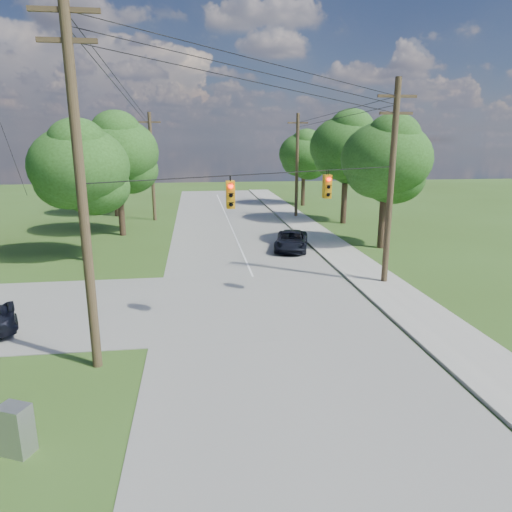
{
  "coord_description": "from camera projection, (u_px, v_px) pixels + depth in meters",
  "views": [
    {
      "loc": [
        -1.1,
        -14.43,
        7.52
      ],
      "look_at": [
        1.5,
        5.0,
        2.52
      ],
      "focal_mm": 32.0,
      "sensor_mm": 36.0,
      "label": 1
    }
  ],
  "objects": [
    {
      "name": "tree_e_far",
      "position": [
        304.0,
        154.0,
        52.37
      ],
      "size": [
        5.8,
        5.8,
        8.32
      ],
      "color": "#452F22",
      "rests_on": "ground"
    },
    {
      "name": "tree_e_mid",
      "position": [
        347.0,
        147.0,
        40.73
      ],
      "size": [
        6.6,
        6.6,
        9.64
      ],
      "color": "#452F22",
      "rests_on": "ground"
    },
    {
      "name": "tree_w_near",
      "position": [
        80.0,
        167.0,
        27.77
      ],
      "size": [
        6.0,
        6.0,
        8.4
      ],
      "color": "#452F22",
      "rests_on": "ground"
    },
    {
      "name": "tree_w_far",
      "position": [
        113.0,
        153.0,
        44.85
      ],
      "size": [
        6.0,
        6.0,
        8.73
      ],
      "color": "#452F22",
      "rests_on": "ground"
    },
    {
      "name": "power_lines",
      "position": [
        240.0,
        109.0,
        24.88
      ],
      "size": [
        13.93,
        29.62,
        4.93
      ],
      "color": "black",
      "rests_on": "ground"
    },
    {
      "name": "tree_e_near",
      "position": [
        386.0,
        159.0,
        31.23
      ],
      "size": [
        6.2,
        6.2,
        8.81
      ],
      "color": "#452F22",
      "rests_on": "ground"
    },
    {
      "name": "main_road",
      "position": [
        267.0,
        308.0,
        20.92
      ],
      "size": [
        10.0,
        100.0,
        0.03
      ],
      "primitive_type": "cube",
      "color": "gray",
      "rests_on": "ground"
    },
    {
      "name": "traffic_signals",
      "position": [
        283.0,
        190.0,
        19.08
      ],
      "size": [
        4.91,
        3.27,
        1.05
      ],
      "color": "orange",
      "rests_on": "ground"
    },
    {
      "name": "control_cabinet",
      "position": [
        16.0,
        430.0,
        11.14
      ],
      "size": [
        0.87,
        0.77,
        1.3
      ],
      "primitive_type": "cube",
      "rotation": [
        0.0,
        0.0,
        -0.42
      ],
      "color": "gray",
      "rests_on": "ground"
    },
    {
      "name": "tree_w_mid",
      "position": [
        117.0,
        152.0,
        35.42
      ],
      "size": [
        6.4,
        6.4,
        9.22
      ],
      "color": "#452F22",
      "rests_on": "ground"
    },
    {
      "name": "pole_north_e",
      "position": [
        297.0,
        165.0,
        44.55
      ],
      "size": [
        2.0,
        0.32,
        10.0
      ],
      "color": "#4C3B27",
      "rests_on": "ground"
    },
    {
      "name": "sidewalk_east",
      "position": [
        405.0,
        301.0,
        21.77
      ],
      "size": [
        2.6,
        100.0,
        0.12
      ],
      "primitive_type": "cube",
      "color": "#AAA89F",
      "rests_on": "ground"
    },
    {
      "name": "ground",
      "position": [
        232.0,
        363.0,
        15.86
      ],
      "size": [
        140.0,
        140.0,
        0.0
      ],
      "primitive_type": "plane",
      "color": "#33501A",
      "rests_on": "ground"
    },
    {
      "name": "pole_sw",
      "position": [
        81.0,
        183.0,
        14.11
      ],
      "size": [
        2.0,
        0.32,
        12.0
      ],
      "color": "#4C3B27",
      "rests_on": "ground"
    },
    {
      "name": "car_main_north",
      "position": [
        291.0,
        241.0,
        31.9
      ],
      "size": [
        3.31,
        5.1,
        1.31
      ],
      "primitive_type": "imported",
      "rotation": [
        0.0,
        0.0,
        -0.26
      ],
      "color": "black",
      "rests_on": "main_road"
    },
    {
      "name": "pole_ne",
      "position": [
        391.0,
        181.0,
        23.34
      ],
      "size": [
        2.0,
        0.32,
        10.5
      ],
      "color": "#4C3B27",
      "rests_on": "ground"
    },
    {
      "name": "pole_north_w",
      "position": [
        152.0,
        166.0,
        42.76
      ],
      "size": [
        2.0,
        0.32,
        10.0
      ],
      "color": "#4C3B27",
      "rests_on": "ground"
    }
  ]
}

